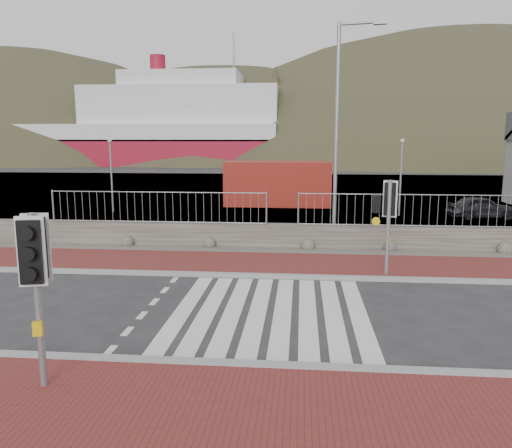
# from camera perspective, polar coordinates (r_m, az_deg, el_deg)

# --- Properties ---
(ground) EXTENTS (220.00, 220.00, 0.00)m
(ground) POSITION_cam_1_polar(r_m,az_deg,el_deg) (12.18, 1.63, -10.04)
(ground) COLOR #28282B
(ground) RESTS_ON ground
(sidewalk_near) EXTENTS (40.00, 4.00, 0.08)m
(sidewalk_near) POSITION_cam_1_polar(r_m,az_deg,el_deg) (7.66, -0.92, -22.46)
(sidewalk_near) COLOR maroon
(sidewalk_near) RESTS_ON ground
(sidewalk_far) EXTENTS (40.00, 3.00, 0.08)m
(sidewalk_far) POSITION_cam_1_polar(r_m,az_deg,el_deg) (16.47, 2.62, -4.63)
(sidewalk_far) COLOR maroon
(sidewalk_far) RESTS_ON ground
(kerb_near) EXTENTS (40.00, 0.25, 0.12)m
(kerb_near) POSITION_cam_1_polar(r_m,az_deg,el_deg) (9.40, 0.43, -15.93)
(kerb_near) COLOR gray
(kerb_near) RESTS_ON ground
(kerb_far) EXTENTS (40.00, 0.25, 0.12)m
(kerb_far) POSITION_cam_1_polar(r_m,az_deg,el_deg) (15.02, 2.35, -6.00)
(kerb_far) COLOR gray
(kerb_far) RESTS_ON ground
(zebra_crossing) EXTENTS (4.62, 5.60, 0.01)m
(zebra_crossing) POSITION_cam_1_polar(r_m,az_deg,el_deg) (12.18, 1.63, -10.02)
(zebra_crossing) COLOR silver
(zebra_crossing) RESTS_ON ground
(gravel_strip) EXTENTS (40.00, 1.50, 0.06)m
(gravel_strip) POSITION_cam_1_polar(r_m,az_deg,el_deg) (18.42, 2.90, -3.12)
(gravel_strip) COLOR #59544C
(gravel_strip) RESTS_ON ground
(stone_wall) EXTENTS (40.00, 0.60, 0.90)m
(stone_wall) POSITION_cam_1_polar(r_m,az_deg,el_deg) (19.11, 3.01, -1.36)
(stone_wall) COLOR #4A443C
(stone_wall) RESTS_ON ground
(railing) EXTENTS (18.07, 0.07, 1.22)m
(railing) POSITION_cam_1_polar(r_m,az_deg,el_deg) (18.75, 3.03, 2.66)
(railing) COLOR gray
(railing) RESTS_ON stone_wall
(quay) EXTENTS (120.00, 40.00, 0.50)m
(quay) POSITION_cam_1_polar(r_m,az_deg,el_deg) (39.56, 4.18, 3.72)
(quay) COLOR #4C4C4F
(quay) RESTS_ON ground
(water) EXTENTS (220.00, 50.00, 0.05)m
(water) POSITION_cam_1_polar(r_m,az_deg,el_deg) (74.46, 4.70, 6.51)
(water) COLOR #3F4C54
(water) RESTS_ON ground
(ferry) EXTENTS (50.00, 16.00, 20.00)m
(ferry) POSITION_cam_1_polar(r_m,az_deg,el_deg) (83.31, -12.72, 10.34)
(ferry) COLOR maroon
(ferry) RESTS_ON ground
(hills_backdrop) EXTENTS (254.00, 90.00, 100.00)m
(hills_backdrop) POSITION_cam_1_polar(r_m,az_deg,el_deg) (103.17, 8.43, -5.66)
(hills_backdrop) COLOR #363821
(hills_backdrop) RESTS_ON ground
(traffic_signal_near) EXTENTS (0.47, 0.35, 2.97)m
(traffic_signal_near) POSITION_cam_1_polar(r_m,az_deg,el_deg) (8.70, -23.92, -4.26)
(traffic_signal_near) COLOR gray
(traffic_signal_near) RESTS_ON ground
(traffic_signal_far) EXTENTS (0.72, 0.40, 2.92)m
(traffic_signal_far) POSITION_cam_1_polar(r_m,az_deg,el_deg) (15.30, 14.82, 1.87)
(traffic_signal_far) COLOR gray
(traffic_signal_far) RESTS_ON ground
(streetlight) EXTENTS (1.77, 0.50, 8.38)m
(streetlight) POSITION_cam_1_polar(r_m,az_deg,el_deg) (19.58, 9.62, 11.33)
(streetlight) COLOR gray
(streetlight) RESTS_ON ground
(shipping_container) EXTENTS (6.54, 2.75, 2.72)m
(shipping_container) POSITION_cam_1_polar(r_m,az_deg,el_deg) (31.33, 2.53, 4.66)
(shipping_container) COLOR #9D2D11
(shipping_container) RESTS_ON ground
(car_a) EXTENTS (3.58, 1.80, 1.17)m
(car_a) POSITION_cam_1_polar(r_m,az_deg,el_deg) (28.62, 24.37, 1.76)
(car_a) COLOR black
(car_a) RESTS_ON ground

